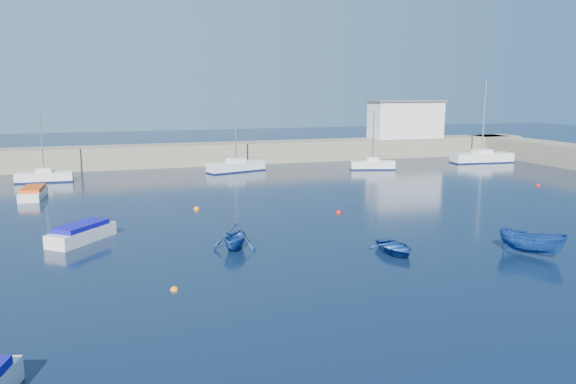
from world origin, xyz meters
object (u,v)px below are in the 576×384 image
object	(u,v)px
sailboat_8	(482,157)
dinghy_right	(532,243)
sailboat_5	(44,177)
sailboat_7	(372,165)
dinghy_left	(235,236)
harbor_office	(406,120)
sailboat_6	(236,166)
motorboat_1	(82,233)
dinghy_center	(395,248)
motorboat_2	(33,193)

from	to	relation	value
sailboat_8	dinghy_right	xyz separation A→B (m)	(-23.59, -35.89, 0.03)
sailboat_5	sailboat_7	bearing A→B (deg)	-90.77
sailboat_8	dinghy_left	size ratio (longest dim) A/B	3.54
harbor_office	dinghy_left	world-z (taller)	harbor_office
harbor_office	sailboat_6	bearing A→B (deg)	-163.93
sailboat_6	dinghy_right	xyz separation A→B (m)	(8.41, -37.69, 0.09)
motorboat_1	dinghy_right	size ratio (longest dim) A/B	1.24
dinghy_center	dinghy_right	world-z (taller)	dinghy_right
sailboat_6	sailboat_7	world-z (taller)	sailboat_6
sailboat_5	motorboat_2	xyz separation A→B (m)	(-0.10, -9.04, -0.11)
sailboat_7	dinghy_center	world-z (taller)	sailboat_7
dinghy_left	harbor_office	bearing A→B (deg)	77.66
motorboat_1	dinghy_right	distance (m)	26.61
motorboat_2	dinghy_left	size ratio (longest dim) A/B	1.66
motorboat_1	dinghy_left	distance (m)	9.76
sailboat_6	dinghy_left	distance (m)	32.22
dinghy_right	sailboat_6	bearing A→B (deg)	68.34
harbor_office	sailboat_5	xyz separation A→B (m)	(-46.24, -8.84, -4.53)
harbor_office	sailboat_5	bearing A→B (deg)	-169.18
sailboat_7	sailboat_8	world-z (taller)	sailboat_8
sailboat_6	dinghy_left	world-z (taller)	sailboat_6
harbor_office	motorboat_1	size ratio (longest dim) A/B	2.21
dinghy_center	dinghy_left	world-z (taller)	dinghy_left
sailboat_6	dinghy_right	bearing A→B (deg)	174.30
motorboat_2	dinghy_center	xyz separation A→B (m)	(21.50, -24.63, -0.13)
dinghy_center	dinghy_left	distance (m)	9.22
sailboat_8	motorboat_2	size ratio (longest dim) A/B	2.14
harbor_office	dinghy_center	xyz separation A→B (m)	(-24.84, -42.52, -4.77)
sailboat_6	sailboat_8	world-z (taller)	sailboat_8
dinghy_left	sailboat_6	bearing A→B (deg)	105.21
harbor_office	dinghy_center	bearing A→B (deg)	-120.30
harbor_office	sailboat_5	size ratio (longest dim) A/B	1.37
harbor_office	dinghy_right	xyz separation A→B (m)	(-17.65, -45.20, -4.39)
sailboat_7	dinghy_left	size ratio (longest dim) A/B	2.34
dinghy_center	dinghy_right	size ratio (longest dim) A/B	0.88
sailboat_6	dinghy_right	world-z (taller)	sailboat_6
sailboat_6	harbor_office	bearing A→B (deg)	-92.20
dinghy_center	dinghy_left	xyz separation A→B (m)	(-8.47, 3.62, 0.44)
sailboat_6	sailboat_8	bearing A→B (deg)	-111.50
sailboat_5	sailboat_6	distance (m)	20.23
motorboat_1	dinghy_left	size ratio (longest dim) A/B	1.54
sailboat_5	dinghy_right	distance (m)	46.25
motorboat_2	dinghy_right	size ratio (longest dim) A/B	1.34
sailboat_7	motorboat_1	bearing A→B (deg)	143.14
sailboat_7	sailboat_8	xyz separation A→B (m)	(16.33, 1.45, 0.12)
harbor_office	motorboat_1	world-z (taller)	harbor_office
sailboat_8	motorboat_1	distance (m)	53.93
dinghy_center	dinghy_left	bearing A→B (deg)	156.57
sailboat_5	sailboat_7	world-z (taller)	sailboat_5
motorboat_1	motorboat_2	distance (m)	16.94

